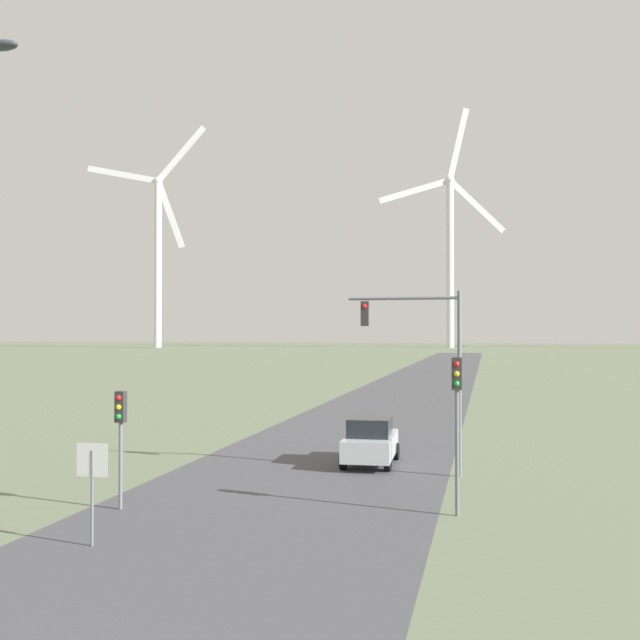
{
  "coord_description": "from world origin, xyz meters",
  "views": [
    {
      "loc": [
        6.36,
        -6.68,
        5.16
      ],
      "look_at": [
        0.0,
        21.53,
        5.56
      ],
      "focal_mm": 42.0,
      "sensor_mm": 36.0,
      "label": 1
    }
  ],
  "objects_px": {
    "traffic_light_post_near_left": "(121,423)",
    "traffic_light_mast_overhead": "(422,346)",
    "traffic_light_post_near_right": "(457,400)",
    "wind_turbine_left": "(450,244)",
    "stop_sign_near": "(92,474)",
    "wind_turbine_far_left": "(158,245)",
    "car_approaching": "(370,441)"
  },
  "relations": [
    {
      "from": "stop_sign_near",
      "to": "traffic_light_post_near_right",
      "type": "distance_m",
      "value": 9.83
    },
    {
      "from": "traffic_light_post_near_right",
      "to": "wind_turbine_left",
      "type": "xyz_separation_m",
      "value": [
        -10.15,
        202.99,
        27.58
      ]
    },
    {
      "from": "traffic_light_mast_overhead",
      "to": "wind_turbine_left",
      "type": "distance_m",
      "value": 199.22
    },
    {
      "from": "traffic_light_mast_overhead",
      "to": "wind_turbine_left",
      "type": "height_order",
      "value": "wind_turbine_left"
    },
    {
      "from": "stop_sign_near",
      "to": "traffic_light_post_near_left",
      "type": "bearing_deg",
      "value": 107.44
    },
    {
      "from": "car_approaching",
      "to": "stop_sign_near",
      "type": "bearing_deg",
      "value": -111.54
    },
    {
      "from": "stop_sign_near",
      "to": "traffic_light_mast_overhead",
      "type": "height_order",
      "value": "traffic_light_mast_overhead"
    },
    {
      "from": "stop_sign_near",
      "to": "traffic_light_post_near_right",
      "type": "relative_size",
      "value": 0.56
    },
    {
      "from": "wind_turbine_far_left",
      "to": "stop_sign_near",
      "type": "bearing_deg",
      "value": -65.45
    },
    {
      "from": "traffic_light_post_near_left",
      "to": "traffic_light_mast_overhead",
      "type": "bearing_deg",
      "value": 41.22
    },
    {
      "from": "stop_sign_near",
      "to": "traffic_light_mast_overhead",
      "type": "xyz_separation_m",
      "value": [
        6.95,
        10.57,
        2.88
      ]
    },
    {
      "from": "traffic_light_post_near_left",
      "to": "wind_turbine_left",
      "type": "relative_size",
      "value": 0.05
    },
    {
      "from": "car_approaching",
      "to": "wind_turbine_far_left",
      "type": "distance_m",
      "value": 203.54
    },
    {
      "from": "traffic_light_post_near_left",
      "to": "traffic_light_mast_overhead",
      "type": "relative_size",
      "value": 0.52
    },
    {
      "from": "wind_turbine_far_left",
      "to": "wind_turbine_left",
      "type": "height_order",
      "value": "wind_turbine_left"
    },
    {
      "from": "stop_sign_near",
      "to": "car_approaching",
      "type": "xyz_separation_m",
      "value": [
        4.83,
        12.23,
        -0.81
      ]
    },
    {
      "from": "traffic_light_post_near_left",
      "to": "car_approaching",
      "type": "relative_size",
      "value": 0.82
    },
    {
      "from": "stop_sign_near",
      "to": "wind_turbine_far_left",
      "type": "distance_m",
      "value": 212.23
    },
    {
      "from": "traffic_light_post_near_left",
      "to": "traffic_light_post_near_right",
      "type": "xyz_separation_m",
      "value": [
        9.51,
        1.36,
        0.71
      ]
    },
    {
      "from": "traffic_light_mast_overhead",
      "to": "car_approaching",
      "type": "bearing_deg",
      "value": 142.05
    },
    {
      "from": "car_approaching",
      "to": "wind_turbine_left",
      "type": "distance_m",
      "value": 198.01
    },
    {
      "from": "traffic_light_post_near_left",
      "to": "traffic_light_mast_overhead",
      "type": "distance_m",
      "value": 10.92
    },
    {
      "from": "traffic_light_mast_overhead",
      "to": "car_approaching",
      "type": "relative_size",
      "value": 1.58
    },
    {
      "from": "traffic_light_post_near_left",
      "to": "car_approaching",
      "type": "xyz_separation_m",
      "value": [
        5.93,
        8.72,
        -1.59
      ]
    },
    {
      "from": "stop_sign_near",
      "to": "wind_turbine_far_left",
      "type": "xyz_separation_m",
      "value": [
        -87.35,
        191.22,
        29.1
      ]
    },
    {
      "from": "stop_sign_near",
      "to": "wind_turbine_far_left",
      "type": "bearing_deg",
      "value": 114.55
    },
    {
      "from": "traffic_light_post_near_left",
      "to": "traffic_light_post_near_right",
      "type": "distance_m",
      "value": 9.63
    },
    {
      "from": "car_approaching",
      "to": "wind_turbine_left",
      "type": "relative_size",
      "value": 0.06
    },
    {
      "from": "car_approaching",
      "to": "wind_turbine_left",
      "type": "bearing_deg",
      "value": 91.93
    },
    {
      "from": "traffic_light_post_near_left",
      "to": "wind_turbine_left",
      "type": "bearing_deg",
      "value": 90.18
    },
    {
      "from": "stop_sign_near",
      "to": "traffic_light_post_near_left",
      "type": "height_order",
      "value": "traffic_light_post_near_left"
    },
    {
      "from": "car_approaching",
      "to": "wind_turbine_left",
      "type": "height_order",
      "value": "wind_turbine_left"
    }
  ]
}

